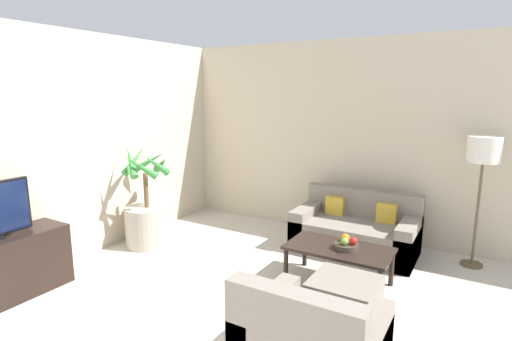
{
  "coord_description": "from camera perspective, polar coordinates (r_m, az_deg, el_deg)",
  "views": [
    {
      "loc": [
        1.02,
        0.25,
        2.0
      ],
      "look_at": [
        -1.56,
        4.6,
        1.0
      ],
      "focal_mm": 28.0,
      "sensor_mm": 36.0,
      "label": 1
    }
  ],
  "objects": [
    {
      "name": "coffee_table",
      "position": [
        4.33,
        11.76,
        -11.29
      ],
      "size": [
        1.07,
        0.58,
        0.41
      ],
      "color": "black",
      "rests_on": "ground_plane"
    },
    {
      "name": "ottoman",
      "position": [
        3.79,
        12.45,
        -17.58
      ],
      "size": [
        0.57,
        0.55,
        0.38
      ],
      "color": "gray",
      "rests_on": "ground_plane"
    },
    {
      "name": "wall_back",
      "position": [
        5.52,
        19.83,
        3.76
      ],
      "size": [
        7.95,
        0.06,
        2.7
      ],
      "color": "beige",
      "rests_on": "ground_plane"
    },
    {
      "name": "orange_fruit",
      "position": [
        4.3,
        12.67,
        -9.34
      ],
      "size": [
        0.08,
        0.08,
        0.08
      ],
      "color": "orange",
      "rests_on": "fruit_bowl"
    },
    {
      "name": "fruit_bowl",
      "position": [
        4.27,
        12.77,
        -10.52
      ],
      "size": [
        0.24,
        0.24,
        0.06
      ],
      "color": "#42382D",
      "rests_on": "coffee_table"
    },
    {
      "name": "sofa_loveseat",
      "position": [
        5.28,
        14.04,
        -8.43
      ],
      "size": [
        1.49,
        0.8,
        0.75
      ],
      "color": "gray",
      "rests_on": "ground_plane"
    },
    {
      "name": "wall_left",
      "position": [
        4.98,
        -27.99,
        2.38
      ],
      "size": [
        0.06,
        7.21,
        2.7
      ],
      "color": "beige",
      "rests_on": "ground_plane"
    },
    {
      "name": "apple_green",
      "position": [
        4.21,
        12.55,
        -9.85
      ],
      "size": [
        0.08,
        0.08,
        0.08
      ],
      "color": "olive",
      "rests_on": "fruit_bowl"
    },
    {
      "name": "apple_red",
      "position": [
        4.24,
        13.75,
        -9.75
      ],
      "size": [
        0.08,
        0.08,
        0.08
      ],
      "color": "red",
      "rests_on": "fruit_bowl"
    },
    {
      "name": "floor_lamp",
      "position": [
        5.1,
        29.75,
        1.85
      ],
      "size": [
        0.35,
        0.35,
        1.52
      ],
      "color": "brown",
      "rests_on": "ground_plane"
    },
    {
      "name": "potted_palm",
      "position": [
        5.47,
        -15.22,
        -6.45
      ],
      "size": [
        0.67,
        0.68,
        1.34
      ],
      "color": "#ADA393",
      "rests_on": "ground_plane"
    }
  ]
}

